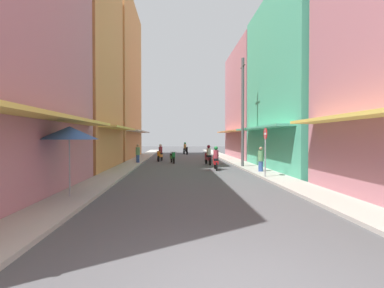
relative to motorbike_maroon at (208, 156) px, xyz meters
The scene contains 17 objects.
ground_plane 1.86m from the motorbike_maroon, behind, with size 104.02×104.02×0.00m, color #4C4C4F.
sidewalk_left 6.14m from the motorbike_maroon, behind, with size 1.55×55.28×0.12m, color #ADA89E.
sidewalk_right 2.79m from the motorbike_maroon, ahead, with size 1.55×55.28×0.12m, color #ADA89E.
building_left_mid 12.65m from the motorbike_maroon, 162.63° to the right, with size 7.05×8.41×15.97m.
building_left_far 14.76m from the motorbike_maroon, 140.56° to the left, with size 7.05×12.13×16.17m.
building_right_mid 9.18m from the motorbike_maroon, 32.10° to the right, with size 7.05×11.23×11.62m.
building_right_far 11.10m from the motorbike_maroon, 49.22° to the left, with size 7.05×11.28×11.43m.
motorbike_maroon is the anchor object (origin of this frame).
motorbike_red 3.88m from the motorbike_maroon, 88.49° to the right, with size 0.55×1.81×1.58m.
motorbike_orange 5.50m from the motorbike_maroon, 136.78° to the left, with size 0.60×1.80×1.58m.
motorbike_green 3.35m from the motorbike_maroon, 148.19° to the left, with size 0.59×1.80×0.96m.
motorbike_black 15.06m from the motorbike_maroon, 95.20° to the left, with size 0.70×1.76×1.58m.
pedestrian_midway 6.52m from the motorbike_maroon, 66.89° to the right, with size 0.34×0.34×1.60m.
pedestrian_far 5.74m from the motorbike_maroon, behind, with size 0.34×0.34×1.63m.
vendor_umbrella 14.82m from the motorbike_maroon, 114.84° to the right, with size 1.97×1.97×2.53m.
utility_pole 4.74m from the motorbike_maroon, 50.67° to the right, with size 0.20×1.20×7.78m.
street_sign_no_entry 8.83m from the motorbike_maroon, 76.29° to the right, with size 0.07×0.60×2.65m.
Camera 1 is at (-0.81, -4.10, 2.14)m, focal length 28.41 mm.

